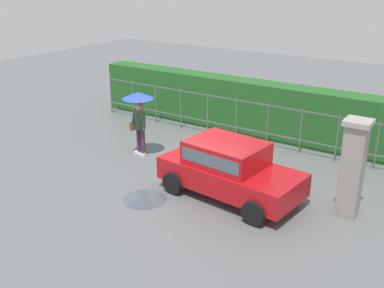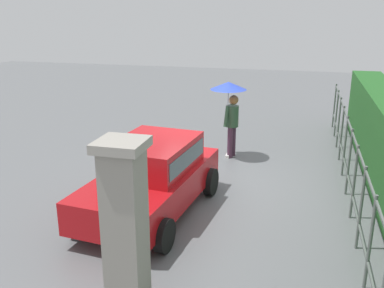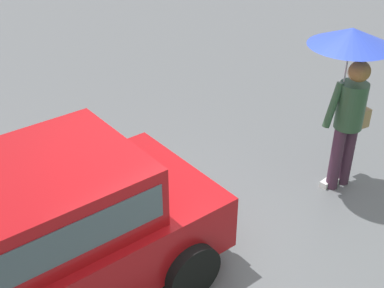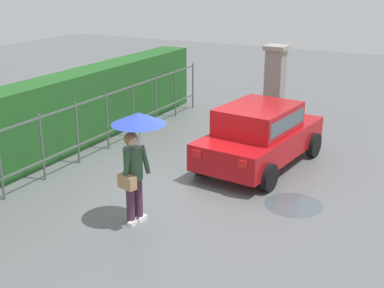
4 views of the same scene
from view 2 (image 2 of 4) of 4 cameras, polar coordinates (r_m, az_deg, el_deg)
The scene contains 6 objects.
ground_plane at distance 10.12m, azimuth 2.01°, elevation -5.41°, with size 40.00×40.00×0.00m, color slate.
car at distance 8.59m, azimuth -5.32°, elevation -3.98°, with size 3.88×2.18×1.48m.
pedestrian at distance 11.62m, azimuth 5.05°, elevation 5.53°, with size 0.96×0.96×2.09m.
gate_pillar at distance 5.73m, azimuth -8.78°, elevation -10.83°, with size 0.60×0.60×2.42m.
fence_section at distance 9.92m, azimuth 20.05°, elevation -1.87°, with size 11.68×0.05×1.50m.
puddle_near at distance 10.82m, azimuth -9.16°, elevation -4.04°, with size 1.15×1.15×0.00m, color #4C545B.
Camera 2 is at (9.10, 1.99, 3.95)m, focal length 40.41 mm.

